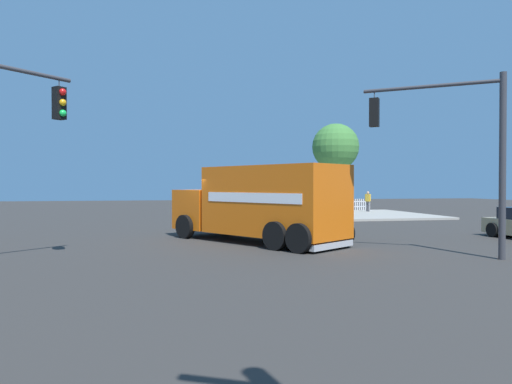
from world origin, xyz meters
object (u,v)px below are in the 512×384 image
(delivery_truck, at_px, (260,203))
(traffic_light_secondary, at_px, (453,138))
(pedestrian_near_corner, at_px, (368,200))
(shade_tree_near, at_px, (336,147))

(delivery_truck, relative_size, traffic_light_secondary, 1.38)
(traffic_light_secondary, bearing_deg, pedestrian_near_corner, -108.93)
(traffic_light_secondary, relative_size, shade_tree_near, 0.80)
(shade_tree_near, bearing_deg, traffic_light_secondary, 77.41)
(delivery_truck, xyz_separation_m, shade_tree_near, (-10.20, -17.76, 3.80))
(pedestrian_near_corner, bearing_deg, shade_tree_near, -24.73)
(delivery_truck, bearing_deg, traffic_light_secondary, 136.89)
(traffic_light_secondary, bearing_deg, delivery_truck, -43.11)
(traffic_light_secondary, xyz_separation_m, pedestrian_near_corner, (-7.38, -21.51, -2.69))
(delivery_truck, xyz_separation_m, traffic_light_secondary, (-5.16, 4.83, 2.20))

